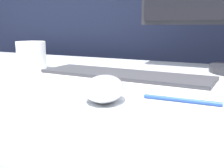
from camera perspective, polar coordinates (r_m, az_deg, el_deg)
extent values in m
cube|color=black|center=(1.16, 17.15, 2.73)|extent=(5.00, 0.03, 1.37)
ellipsoid|color=silver|center=(0.46, -1.70, -0.99)|extent=(0.10, 0.12, 0.05)
cube|color=white|center=(0.62, 2.49, 1.01)|extent=(0.44, 0.15, 0.02)
cube|color=#38383D|center=(0.62, 2.50, 2.10)|extent=(0.41, 0.13, 0.01)
cylinder|color=white|center=(0.85, -17.14, 5.91)|extent=(0.09, 0.09, 0.09)
cylinder|color=#284C9E|center=(0.48, 14.87, -3.39)|extent=(0.14, 0.01, 0.01)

